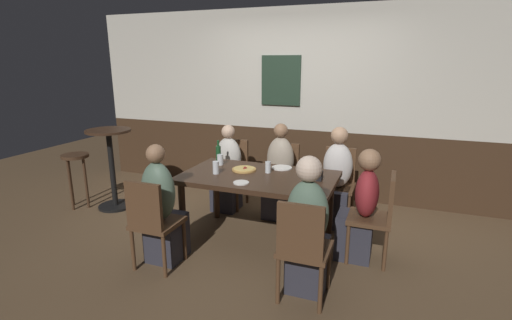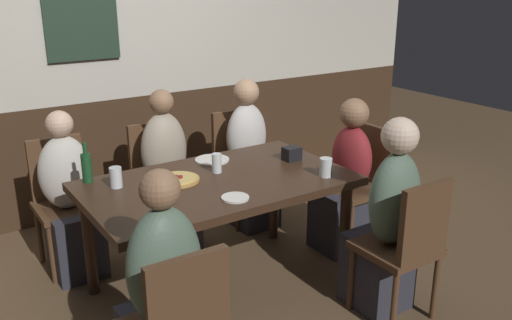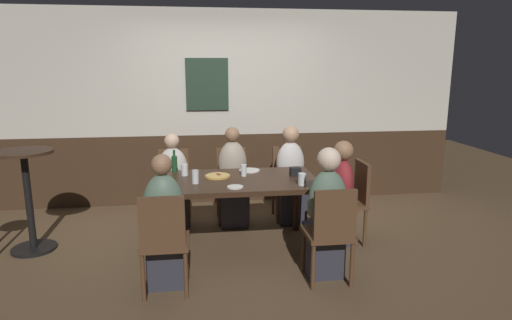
% 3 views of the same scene
% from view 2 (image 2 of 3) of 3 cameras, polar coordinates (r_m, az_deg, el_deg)
% --- Properties ---
extents(ground_plane, '(12.00, 12.00, 0.00)m').
position_cam_2_polar(ground_plane, '(3.66, -3.74, -12.98)').
color(ground_plane, brown).
extents(wall_back, '(6.40, 0.13, 2.60)m').
position_cam_2_polar(wall_back, '(4.67, -14.46, 10.49)').
color(wall_back, '#3D2819').
rests_on(wall_back, ground_plane).
extents(dining_table, '(1.59, 0.94, 0.74)m').
position_cam_2_polar(dining_table, '(3.36, -3.98, -3.37)').
color(dining_table, '#382316').
rests_on(dining_table, ground_plane).
extents(chair_left_far, '(0.40, 0.40, 0.88)m').
position_cam_2_polar(chair_left_far, '(3.96, -19.31, -3.46)').
color(chair_left_far, '#513521').
rests_on(chair_left_far, ground_plane).
extents(chair_head_east, '(0.40, 0.40, 0.88)m').
position_cam_2_polar(chair_head_east, '(4.11, 10.91, -1.92)').
color(chair_head_east, '#513521').
rests_on(chair_head_east, ground_plane).
extents(chair_mid_far, '(0.40, 0.40, 0.88)m').
position_cam_2_polar(chair_mid_far, '(4.16, -10.00, -1.59)').
color(chair_mid_far, '#513521').
rests_on(chair_mid_far, ground_plane).
extents(chair_right_near, '(0.40, 0.40, 0.88)m').
position_cam_2_polar(chair_right_near, '(3.21, 15.35, -8.28)').
color(chair_right_near, '#513521').
rests_on(chair_right_near, ground_plane).
extents(chair_right_far, '(0.40, 0.40, 0.88)m').
position_cam_2_polar(chair_right_far, '(4.47, -1.78, 0.10)').
color(chair_right_far, '#513521').
rests_on(chair_right_far, ground_plane).
extents(person_left_near, '(0.34, 0.37, 1.17)m').
position_cam_2_polar(person_left_near, '(2.59, -9.60, -15.07)').
color(person_left_near, '#2D2D38').
rests_on(person_left_near, ground_plane).
extents(person_left_far, '(0.34, 0.37, 1.11)m').
position_cam_2_polar(person_left_far, '(3.83, -18.61, -4.74)').
color(person_left_far, '#2D2D38').
rests_on(person_left_far, ground_plane).
extents(person_head_east, '(0.37, 0.34, 1.11)m').
position_cam_2_polar(person_head_east, '(4.01, 9.21, -2.71)').
color(person_head_east, '#2D2D38').
rests_on(person_head_east, ground_plane).
extents(person_mid_far, '(0.34, 0.37, 1.17)m').
position_cam_2_polar(person_mid_far, '(4.03, -9.06, -2.38)').
color(person_mid_far, '#2D2D38').
rests_on(person_mid_far, ground_plane).
extents(person_right_near, '(0.34, 0.37, 1.19)m').
position_cam_2_polar(person_right_near, '(3.30, 13.28, -7.11)').
color(person_right_near, '#2D2D38').
rests_on(person_right_near, ground_plane).
extents(person_right_far, '(0.34, 0.37, 1.17)m').
position_cam_2_polar(person_right_far, '(4.34, -0.65, -0.49)').
color(person_right_far, '#2D2D38').
rests_on(person_right_far, ground_plane).
extents(pizza, '(0.26, 0.26, 0.03)m').
position_cam_2_polar(pizza, '(3.33, -8.13, -1.99)').
color(pizza, tan).
rests_on(pizza, dining_table).
extents(pint_glass_amber, '(0.07, 0.07, 0.12)m').
position_cam_2_polar(pint_glass_amber, '(3.30, -14.30, -1.89)').
color(pint_glass_amber, silver).
rests_on(pint_glass_amber, dining_table).
extents(beer_glass_tall, '(0.07, 0.07, 0.13)m').
position_cam_2_polar(beer_glass_tall, '(3.04, -10.18, -3.17)').
color(beer_glass_tall, silver).
rests_on(beer_glass_tall, dining_table).
extents(highball_clear, '(0.06, 0.06, 0.12)m').
position_cam_2_polar(highball_clear, '(3.44, -4.09, -0.45)').
color(highball_clear, silver).
rests_on(highball_clear, dining_table).
extents(pint_glass_pale, '(0.08, 0.08, 0.12)m').
position_cam_2_polar(pint_glass_pale, '(3.39, 7.22, -0.85)').
color(pint_glass_pale, silver).
rests_on(pint_glass_pale, dining_table).
extents(beer_bottle_green, '(0.06, 0.06, 0.24)m').
position_cam_2_polar(beer_bottle_green, '(3.41, -17.13, -0.68)').
color(beer_bottle_green, '#194723').
rests_on(beer_bottle_green, dining_table).
extents(plate_white_large, '(0.23, 0.23, 0.01)m').
position_cam_2_polar(plate_white_large, '(3.68, -4.56, 0.01)').
color(plate_white_large, white).
rests_on(plate_white_large, dining_table).
extents(plate_white_small, '(0.16, 0.16, 0.01)m').
position_cam_2_polar(plate_white_small, '(3.05, -2.17, -3.92)').
color(plate_white_small, white).
rests_on(plate_white_small, dining_table).
extents(condiment_caddy, '(0.11, 0.09, 0.09)m').
position_cam_2_polar(condiment_caddy, '(3.67, 3.72, 0.66)').
color(condiment_caddy, black).
rests_on(condiment_caddy, dining_table).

